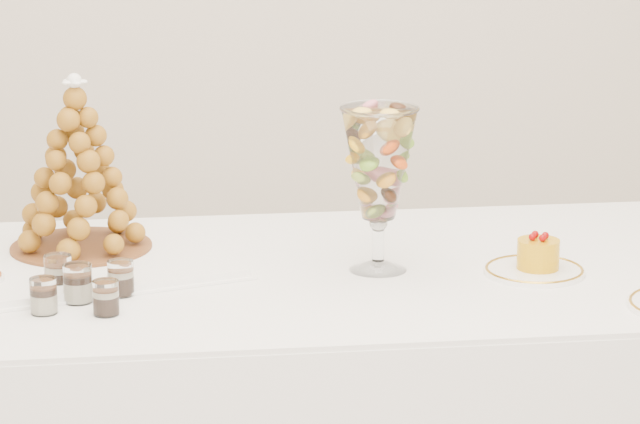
{
  "coord_description": "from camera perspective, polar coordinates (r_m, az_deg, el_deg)",
  "views": [
    {
      "loc": [
        -0.21,
        -2.61,
        1.72
      ],
      "look_at": [
        0.01,
        0.22,
        0.96
      ],
      "focal_mm": 85.0,
      "sensor_mm": 36.0,
      "label": 1
    }
  ],
  "objects": [
    {
      "name": "verrine_d",
      "position": [
        2.77,
        -10.37,
        -3.12
      ],
      "size": [
        0.06,
        0.06,
        0.07
      ],
      "primitive_type": "cylinder",
      "rotation": [
        0.0,
        0.0,
        -0.31
      ],
      "color": "white",
      "rests_on": "buffet_table"
    },
    {
      "name": "lace_tray",
      "position": [
        3.04,
        -8.98,
        -1.9
      ],
      "size": [
        0.67,
        0.58,
        0.02
      ],
      "primitive_type": "cube",
      "rotation": [
        0.0,
        0.0,
        0.34
      ],
      "color": "white",
      "rests_on": "buffet_table"
    },
    {
      "name": "cake_plate",
      "position": [
        3.0,
        8.07,
        -2.22
      ],
      "size": [
        0.2,
        0.2,
        0.01
      ],
      "primitive_type": "cylinder",
      "color": "white",
      "rests_on": "buffet_table"
    },
    {
      "name": "verrine_a",
      "position": [
        2.89,
        -9.83,
        -2.29
      ],
      "size": [
        0.06,
        0.06,
        0.07
      ],
      "primitive_type": "cylinder",
      "rotation": [
        0.0,
        0.0,
        0.19
      ],
      "color": "white",
      "rests_on": "buffet_table"
    },
    {
      "name": "verrine_c",
      "position": [
        2.85,
        -7.51,
        -2.48
      ],
      "size": [
        0.06,
        0.06,
        0.07
      ],
      "primitive_type": "cylinder",
      "rotation": [
        0.0,
        0.0,
        0.28
      ],
      "color": "white",
      "rests_on": "buffet_table"
    },
    {
      "name": "croquembouche",
      "position": [
        3.06,
        -9.11,
        1.77
      ],
      "size": [
        0.29,
        0.29,
        0.36
      ],
      "rotation": [
        0.0,
        0.0,
        0.26
      ],
      "color": "brown",
      "rests_on": "lace_tray"
    },
    {
      "name": "verrine_b",
      "position": [
        2.82,
        -9.11,
        -2.67
      ],
      "size": [
        0.06,
        0.06,
        0.07
      ],
      "primitive_type": "cylinder",
      "rotation": [
        0.0,
        0.0,
        0.13
      ],
      "color": "white",
      "rests_on": "buffet_table"
    },
    {
      "name": "mousse_cake",
      "position": [
        2.99,
        8.22,
        -1.56
      ],
      "size": [
        0.08,
        0.08,
        0.07
      ],
      "color": "#CF9209",
      "rests_on": "cake_plate"
    },
    {
      "name": "macaron_vase",
      "position": [
        2.94,
        2.23,
        1.75
      ],
      "size": [
        0.15,
        0.15,
        0.32
      ],
      "color": "white",
      "rests_on": "buffet_table"
    },
    {
      "name": "verrine_e",
      "position": [
        2.75,
        -8.07,
        -3.21
      ],
      "size": [
        0.06,
        0.06,
        0.06
      ],
      "primitive_type": "cylinder",
      "rotation": [
        0.0,
        0.0,
        -0.2
      ],
      "color": "white",
      "rests_on": "buffet_table"
    }
  ]
}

